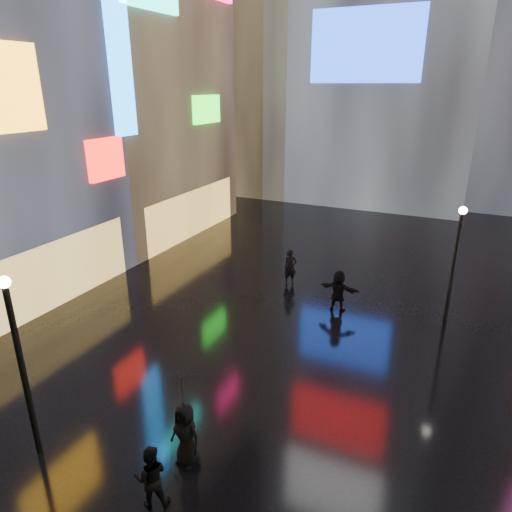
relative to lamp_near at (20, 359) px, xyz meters
The scene contains 10 objects.
ground 13.35m from the lamp_near, 69.48° to the left, with size 140.00×140.00×0.00m, color black.
building_left_far 22.93m from the lamp_near, 122.11° to the left, with size 10.28×12.00×22.00m.
tower_flank_left 36.87m from the lamp_near, 105.43° to the left, with size 10.00×10.00×26.00m, color black.
lamp_near is the anchor object (origin of this frame).
lamp_far 15.00m from the lamp_near, 50.62° to the left, with size 0.30×0.30×5.20m.
pedestrian_1 4.37m from the lamp_near, ahead, with size 0.80×0.62×1.65m, color black.
pedestrian_4 4.59m from the lamp_near, 19.75° to the left, with size 0.89×0.58×1.83m, color black.
pedestrian_5 12.81m from the lamp_near, 66.21° to the left, with size 1.74×0.55×1.88m, color black.
pedestrian_6 13.73m from the lamp_near, 80.85° to the left, with size 0.65×0.43×1.78m, color black.
umbrella_2 4.17m from the lamp_near, 19.75° to the left, with size 0.96×0.98×0.88m, color black.
Camera 1 is at (4.91, 1.45, 9.38)m, focal length 32.00 mm.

